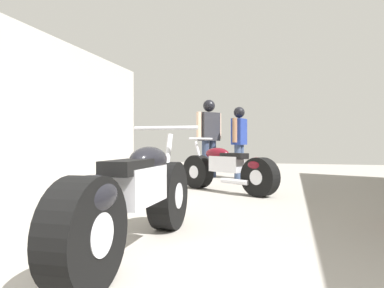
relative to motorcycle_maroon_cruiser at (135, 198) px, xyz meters
The scene contains 6 objects.
ground_plane 2.32m from the motorcycle_maroon_cruiser, 89.40° to the left, with size 18.95×18.95×0.00m, color gray.
garage_partition_left 4.12m from the motorcycle_maroon_cruiser, 145.14° to the left, with size 0.08×8.69×2.83m, color #B7B5AD.
motorcycle_maroon_cruiser is the anchor object (origin of this frame).
motorcycle_black_naked 3.29m from the motorcycle_maroon_cruiser, 88.55° to the left, with size 1.77×1.15×0.90m.
mechanic_in_blue 5.66m from the motorcycle_maroon_cruiser, 98.00° to the left, with size 0.53×0.63×1.82m.
mechanic_with_helmet 5.56m from the motorcycle_maroon_cruiser, 90.71° to the left, with size 0.32×0.64×1.63m.
Camera 1 is at (1.07, -0.62, 0.80)m, focal length 32.20 mm.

